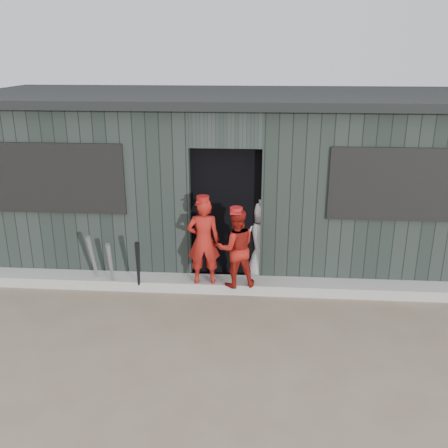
# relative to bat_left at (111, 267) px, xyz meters

# --- Properties ---
(ground) EXTENTS (80.00, 80.00, 0.00)m
(ground) POSITION_rel_bat_left_xyz_m (1.57, -1.63, -0.38)
(ground) COLOR #6E5E4C
(ground) RESTS_ON ground
(curb) EXTENTS (8.00, 0.36, 0.15)m
(curb) POSITION_rel_bat_left_xyz_m (1.57, 0.19, -0.30)
(curb) COLOR #A3A29D
(curb) RESTS_ON ground
(bat_left) EXTENTS (0.07, 0.21, 0.76)m
(bat_left) POSITION_rel_bat_left_xyz_m (0.00, 0.00, 0.00)
(bat_left) COLOR gray
(bat_left) RESTS_ON ground
(bat_mid) EXTENTS (0.09, 0.31, 0.85)m
(bat_mid) POSITION_rel_bat_left_xyz_m (-0.27, 0.08, 0.04)
(bat_mid) COLOR gray
(bat_mid) RESTS_ON ground
(bat_right) EXTENTS (0.16, 0.32, 0.83)m
(bat_right) POSITION_rel_bat_left_xyz_m (0.40, -0.06, 0.04)
(bat_right) COLOR black
(bat_right) RESTS_ON ground
(player_red_left) EXTENTS (0.49, 0.35, 1.24)m
(player_red_left) POSITION_rel_bat_left_xyz_m (1.29, 0.09, 0.39)
(player_red_left) COLOR #9E1A13
(player_red_left) RESTS_ON curb
(player_red_right) EXTENTS (0.62, 0.54, 1.11)m
(player_red_right) POSITION_rel_bat_left_xyz_m (1.74, 0.04, 0.33)
(player_red_right) COLOR maroon
(player_red_right) RESTS_ON curb
(player_grey_back) EXTENTS (0.65, 0.47, 1.23)m
(player_grey_back) POSITION_rel_bat_left_xyz_m (2.11, 0.56, 0.24)
(player_grey_back) COLOR #BCBCBC
(player_grey_back) RESTS_ON ground
(dugout) EXTENTS (8.30, 3.30, 2.62)m
(dugout) POSITION_rel_bat_left_xyz_m (1.57, 1.88, 0.91)
(dugout) COLOR black
(dugout) RESTS_ON ground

